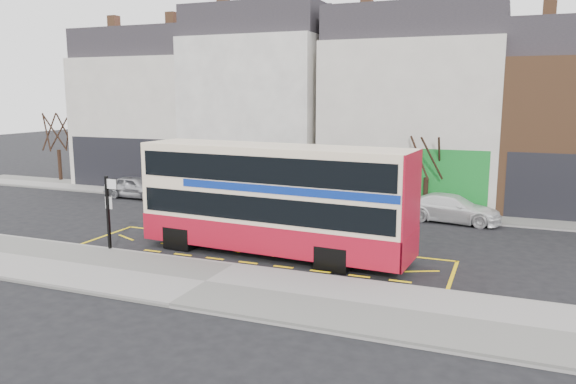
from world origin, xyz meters
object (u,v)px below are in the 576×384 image
at_px(street_tree_left, 57,122).
at_px(double_decker_bus, 274,198).
at_px(car_grey, 287,199).
at_px(car_silver, 136,187).
at_px(bus_stop_post, 109,205).
at_px(car_white, 452,208).
at_px(street_tree_right, 428,146).

bearing_deg(street_tree_left, double_decker_bus, -27.77).
relative_size(car_grey, street_tree_left, 0.69).
bearing_deg(car_silver, street_tree_left, 70.97).
bearing_deg(bus_stop_post, street_tree_left, 145.43).
distance_m(double_decker_bus, car_grey, 7.70).
distance_m(double_decker_bus, car_silver, 14.06).
bearing_deg(car_white, car_grey, 102.53).
height_order(bus_stop_post, car_white, bus_stop_post).
bearing_deg(street_tree_left, car_silver, -20.11).
xyz_separation_m(double_decker_bus, car_grey, (-2.39, 7.18, -1.45)).
bearing_deg(street_tree_left, car_white, -5.84).
bearing_deg(car_white, street_tree_right, 52.35).
distance_m(car_grey, street_tree_left, 18.40).
relative_size(car_white, street_tree_left, 0.75).
relative_size(car_white, street_tree_right, 0.89).
bearing_deg(double_decker_bus, bus_stop_post, -157.31).
height_order(car_grey, car_white, car_grey).
height_order(car_grey, street_tree_right, street_tree_right).
relative_size(car_silver, street_tree_right, 0.75).
bearing_deg(street_tree_left, street_tree_right, -2.95).
distance_m(bus_stop_post, street_tree_left, 19.23).
xyz_separation_m(bus_stop_post, street_tree_left, (-14.37, 12.58, 2.18)).
xyz_separation_m(car_grey, street_tree_left, (-17.77, 3.44, 3.32)).
bearing_deg(bus_stop_post, car_white, 48.09).
relative_size(bus_stop_post, car_silver, 0.74).
height_order(bus_stop_post, street_tree_left, street_tree_left).
distance_m(car_white, street_tree_left, 25.99).
bearing_deg(bus_stop_post, car_silver, 128.78).
bearing_deg(street_tree_right, double_decker_bus, -113.46).
relative_size(bus_stop_post, car_white, 0.62).
relative_size(bus_stop_post, car_grey, 0.67).
bearing_deg(bus_stop_post, double_decker_bus, 25.35).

